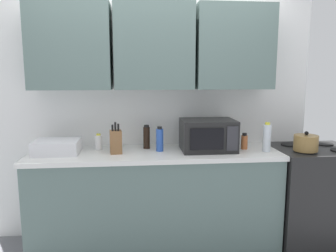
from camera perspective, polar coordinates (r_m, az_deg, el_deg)
name	(u,v)px	position (r m, az deg, el deg)	size (l,w,h in m)	color
wall_back_with_cabinets	(153,75)	(3.08, -2.57, 8.85)	(3.09, 0.38, 2.60)	white
counter_run	(156,199)	(3.06, -2.18, -12.64)	(2.22, 0.63, 0.90)	slate
stove_range	(311,194)	(3.46, 23.86, -10.81)	(0.76, 0.64, 0.91)	black
kettle	(306,143)	(3.13, 23.02, -2.75)	(0.21, 0.21, 0.18)	olive
microwave	(208,135)	(2.96, 7.01, -1.58)	(0.48, 0.37, 0.28)	black
dish_rack	(57,147)	(2.99, -18.88, -3.47)	(0.38, 0.30, 0.12)	silver
knife_block	(116,142)	(2.87, -9.14, -2.72)	(0.11, 0.13, 0.28)	brown
bottle_soy_dark	(147,137)	(3.02, -3.78, -1.97)	(0.06, 0.06, 0.22)	black
bottle_spice_jar	(244,142)	(3.08, 13.24, -2.69)	(0.06, 0.06, 0.15)	#BC6638
bottle_clear_tall	(267,138)	(3.02, 16.95, -1.98)	(0.07, 0.07, 0.26)	silver
bottle_white_jar	(99,142)	(3.03, -12.06, -2.81)	(0.07, 0.07, 0.15)	white
bottle_blue_cleaner	(160,140)	(2.91, -1.47, -2.40)	(0.07, 0.07, 0.22)	#2D56B7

